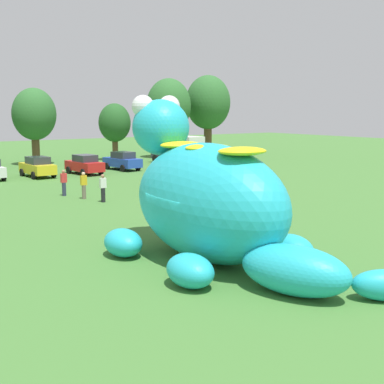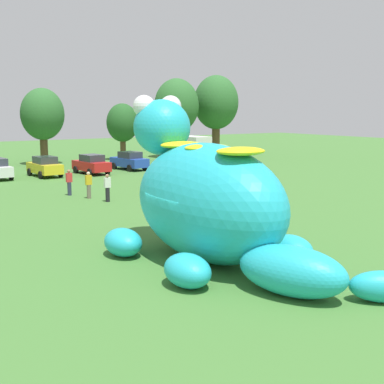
{
  "view_description": "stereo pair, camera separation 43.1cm",
  "coord_description": "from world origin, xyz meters",
  "px_view_note": "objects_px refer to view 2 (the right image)",
  "views": [
    {
      "loc": [
        -10.22,
        -15.0,
        5.51
      ],
      "look_at": [
        0.72,
        0.73,
        2.42
      ],
      "focal_mm": 47.31,
      "sensor_mm": 36.0,
      "label": 1
    },
    {
      "loc": [
        -9.86,
        -15.24,
        5.51
      ],
      "look_at": [
        0.72,
        0.73,
        2.42
      ],
      "focal_mm": 47.31,
      "sensor_mm": 36.0,
      "label": 2
    }
  ],
  "objects_px": {
    "box_truck": "(185,149)",
    "spectator_mid_field": "(69,183)",
    "spectator_wandering": "(89,185)",
    "spectator_far_side": "(232,188)",
    "car_blue": "(129,161)",
    "car_red": "(91,164)",
    "spectator_near_inflatable": "(107,188)",
    "car_yellow": "(45,166)",
    "giant_inflatable_creature": "(208,200)"
  },
  "relations": [
    {
      "from": "spectator_mid_field",
      "to": "spectator_wandering",
      "type": "bearing_deg",
      "value": -71.67
    },
    {
      "from": "box_truck",
      "to": "car_blue",
      "type": "bearing_deg",
      "value": -169.95
    },
    {
      "from": "spectator_near_inflatable",
      "to": "spectator_far_side",
      "type": "bearing_deg",
      "value": -34.71
    },
    {
      "from": "car_blue",
      "to": "spectator_far_side",
      "type": "bearing_deg",
      "value": -97.52
    },
    {
      "from": "box_truck",
      "to": "spectator_near_inflatable",
      "type": "xyz_separation_m",
      "value": [
        -15.78,
        -15.76,
        -0.75
      ]
    },
    {
      "from": "car_yellow",
      "to": "spectator_mid_field",
      "type": "relative_size",
      "value": 2.46
    },
    {
      "from": "car_red",
      "to": "spectator_wandering",
      "type": "relative_size",
      "value": 2.5
    },
    {
      "from": "box_truck",
      "to": "spectator_far_side",
      "type": "bearing_deg",
      "value": -115.36
    },
    {
      "from": "spectator_wandering",
      "to": "box_truck",
      "type": "bearing_deg",
      "value": 40.71
    },
    {
      "from": "car_yellow",
      "to": "box_truck",
      "type": "relative_size",
      "value": 0.64
    },
    {
      "from": "spectator_mid_field",
      "to": "spectator_far_side",
      "type": "bearing_deg",
      "value": -47.09
    },
    {
      "from": "car_blue",
      "to": "box_truck",
      "type": "distance_m",
      "value": 7.19
    },
    {
      "from": "car_blue",
      "to": "spectator_mid_field",
      "type": "relative_size",
      "value": 2.52
    },
    {
      "from": "car_red",
      "to": "spectator_mid_field",
      "type": "bearing_deg",
      "value": -119.62
    },
    {
      "from": "box_truck",
      "to": "spectator_near_inflatable",
      "type": "height_order",
      "value": "box_truck"
    },
    {
      "from": "spectator_far_side",
      "to": "car_red",
      "type": "bearing_deg",
      "value": 95.49
    },
    {
      "from": "car_yellow",
      "to": "spectator_mid_field",
      "type": "xyz_separation_m",
      "value": [
        -1.66,
        -10.42,
        -0.01
      ]
    },
    {
      "from": "spectator_mid_field",
      "to": "spectator_far_side",
      "type": "xyz_separation_m",
      "value": [
        7.36,
        -7.92,
        0.0
      ]
    },
    {
      "from": "giant_inflatable_creature",
      "to": "spectator_far_side",
      "type": "xyz_separation_m",
      "value": [
        8.16,
        8.93,
        -1.4
      ]
    },
    {
      "from": "spectator_near_inflatable",
      "to": "car_yellow",
      "type": "bearing_deg",
      "value": 87.74
    },
    {
      "from": "spectator_mid_field",
      "to": "giant_inflatable_creature",
      "type": "bearing_deg",
      "value": -92.72
    },
    {
      "from": "car_red",
      "to": "spectator_near_inflatable",
      "type": "xyz_separation_m",
      "value": [
        -4.54,
        -13.52,
        -0.01
      ]
    },
    {
      "from": "car_red",
      "to": "spectator_far_side",
      "type": "bearing_deg",
      "value": -84.51
    },
    {
      "from": "giant_inflatable_creature",
      "to": "car_red",
      "type": "xyz_separation_m",
      "value": [
        6.45,
        26.79,
        -1.39
      ]
    },
    {
      "from": "car_red",
      "to": "car_blue",
      "type": "height_order",
      "value": "same"
    },
    {
      "from": "box_truck",
      "to": "spectator_near_inflatable",
      "type": "distance_m",
      "value": 22.31
    },
    {
      "from": "spectator_wandering",
      "to": "spectator_far_side",
      "type": "relative_size",
      "value": 1.0
    },
    {
      "from": "car_blue",
      "to": "spectator_wandering",
      "type": "bearing_deg",
      "value": -125.91
    },
    {
      "from": "giant_inflatable_creature",
      "to": "spectator_mid_field",
      "type": "xyz_separation_m",
      "value": [
        0.8,
        16.86,
        -1.4
      ]
    },
    {
      "from": "box_truck",
      "to": "spectator_mid_field",
      "type": "height_order",
      "value": "box_truck"
    },
    {
      "from": "car_blue",
      "to": "spectator_far_side",
      "type": "height_order",
      "value": "car_blue"
    },
    {
      "from": "car_red",
      "to": "spectator_mid_field",
      "type": "distance_m",
      "value": 11.42
    },
    {
      "from": "car_red",
      "to": "spectator_near_inflatable",
      "type": "bearing_deg",
      "value": -108.56
    },
    {
      "from": "spectator_wandering",
      "to": "spectator_far_side",
      "type": "xyz_separation_m",
      "value": [
        6.75,
        -6.09,
        0.0
      ]
    },
    {
      "from": "spectator_mid_field",
      "to": "spectator_near_inflatable",
      "type": "bearing_deg",
      "value": -72.84
    },
    {
      "from": "giant_inflatable_creature",
      "to": "spectator_wandering",
      "type": "distance_m",
      "value": 15.15
    },
    {
      "from": "box_truck",
      "to": "spectator_far_side",
      "type": "distance_m",
      "value": 22.25
    },
    {
      "from": "car_red",
      "to": "car_blue",
      "type": "xyz_separation_m",
      "value": [
        4.2,
        0.99,
        0.0
      ]
    },
    {
      "from": "car_red",
      "to": "box_truck",
      "type": "height_order",
      "value": "box_truck"
    },
    {
      "from": "giant_inflatable_creature",
      "to": "car_red",
      "type": "relative_size",
      "value": 2.79
    },
    {
      "from": "spectator_far_side",
      "to": "car_yellow",
      "type": "bearing_deg",
      "value": 107.27
    },
    {
      "from": "car_blue",
      "to": "car_yellow",
      "type": "bearing_deg",
      "value": -176.45
    },
    {
      "from": "car_yellow",
      "to": "spectator_mid_field",
      "type": "bearing_deg",
      "value": -99.06
    },
    {
      "from": "box_truck",
      "to": "spectator_far_side",
      "type": "xyz_separation_m",
      "value": [
        -9.52,
        -20.09,
        -0.75
      ]
    },
    {
      "from": "giant_inflatable_creature",
      "to": "spectator_near_inflatable",
      "type": "xyz_separation_m",
      "value": [
        1.91,
        13.27,
        -1.4
      ]
    },
    {
      "from": "box_truck",
      "to": "spectator_mid_field",
      "type": "distance_m",
      "value": 20.83
    },
    {
      "from": "spectator_wandering",
      "to": "spectator_mid_field",
      "type": "bearing_deg",
      "value": 108.33
    },
    {
      "from": "car_yellow",
      "to": "spectator_far_side",
      "type": "xyz_separation_m",
      "value": [
        5.7,
        -18.34,
        -0.01
      ]
    },
    {
      "from": "spectator_mid_field",
      "to": "spectator_wandering",
      "type": "distance_m",
      "value": 1.93
    },
    {
      "from": "box_truck",
      "to": "car_yellow",
      "type": "bearing_deg",
      "value": -173.43
    }
  ]
}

